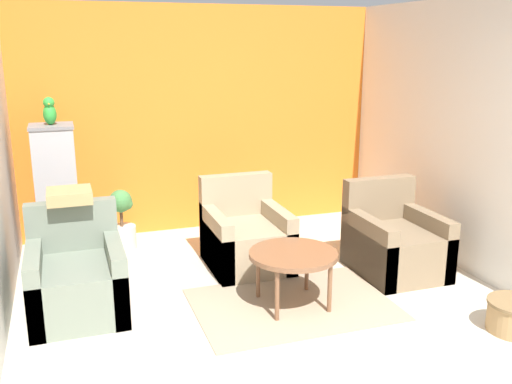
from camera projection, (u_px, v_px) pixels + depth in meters
wall_back_accent at (202, 120)px, 6.53m from camera, size 4.19×0.06×2.54m
wall_right at (461, 135)px, 5.42m from camera, size 0.06×3.77×2.54m
area_rug at (292, 304)px, 4.77m from camera, size 1.63×1.15×0.01m
coffee_table at (293, 257)px, 4.66m from camera, size 0.73×0.73×0.47m
armchair_left at (77, 280)px, 4.58m from camera, size 0.73×0.85×0.85m
armchair_right at (394, 244)px, 5.41m from camera, size 0.73×0.85×0.85m
armchair_middle at (246, 238)px, 5.55m from camera, size 0.73×0.85×0.85m
birdcage at (57, 198)px, 5.68m from camera, size 0.58×0.58×1.36m
parrot at (50, 112)px, 5.47m from camera, size 0.13×0.23×0.27m
potted_plant at (121, 220)px, 6.01m from camera, size 0.29×0.29×0.64m
throw_pillow at (69, 195)px, 4.72m from camera, size 0.36×0.36×0.10m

